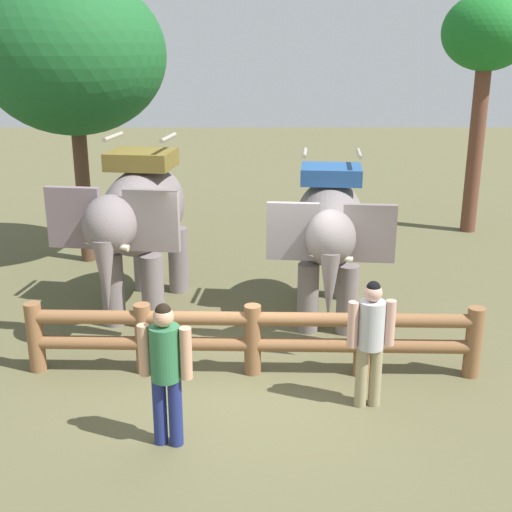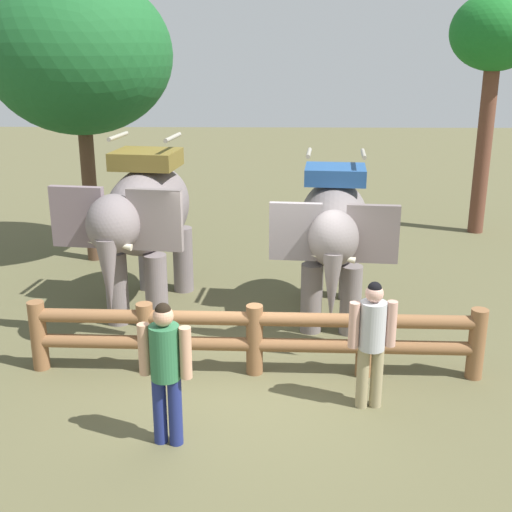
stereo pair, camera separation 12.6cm
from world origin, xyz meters
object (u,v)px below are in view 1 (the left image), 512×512
Objects in this scene: elephant_near_left at (144,217)px; elephant_center at (333,229)px; tree_back_center at (76,55)px; log_fence at (256,335)px; tourist_woman_in_black at (374,335)px; tourist_man_in_blue at (169,365)px; tree_far_left at (490,40)px.

elephant_center is (3.21, -0.31, -0.13)m from elephant_near_left.
elephant_center is at bearing -5.44° from elephant_near_left.
elephant_near_left is 0.61× the size of tree_back_center.
elephant_near_left reaches higher than log_fence.
elephant_center reaches higher than tourist_woman_in_black.
tourist_man_in_blue is at bearing -119.15° from log_fence.
elephant_center is at bearing 59.14° from tourist_man_in_blue.
elephant_near_left is at bearing 102.89° from tourist_man_in_blue.
elephant_center reaches higher than tourist_man_in_blue.
tourist_man_in_blue is at bearing -120.86° from elephant_center.
tourist_woman_in_black is at bearing 19.30° from tourist_man_in_blue.
elephant_near_left is at bearing 174.56° from elephant_center.
elephant_center is 1.94× the size of tourist_woman_in_black.
tree_back_center is (-3.66, 5.28, 3.74)m from log_fence.
tree_far_left is at bearing 65.23° from tourist_woman_in_black.
tourist_man_in_blue is at bearing -124.38° from tree_far_left.
tree_far_left is at bearing 35.81° from elephant_near_left.
tree_back_center is (-9.14, -2.40, -0.31)m from tree_far_left.
tree_back_center is at bearing 120.35° from elephant_near_left.
tourist_woman_in_black is at bearing -43.08° from elephant_near_left.
log_fence is 1.81m from tourist_woman_in_black.
elephant_near_left is 1.09× the size of elephant_center.
elephant_center reaches higher than log_fence.
elephant_center is at bearing -126.60° from tree_far_left.
tree_far_left is (4.20, 5.66, 3.04)m from elephant_center.
elephant_near_left is (-1.94, 2.33, 1.14)m from log_fence.
elephant_center is 4.47m from tourist_man_in_blue.
log_fence is 3.63× the size of tourist_man_in_blue.
tree_back_center is at bearing 124.75° from log_fence.
elephant_center is at bearing -33.39° from tree_back_center.
tourist_woman_in_black is 2.66m from tourist_man_in_blue.
tree_back_center reaches higher than elephant_center.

